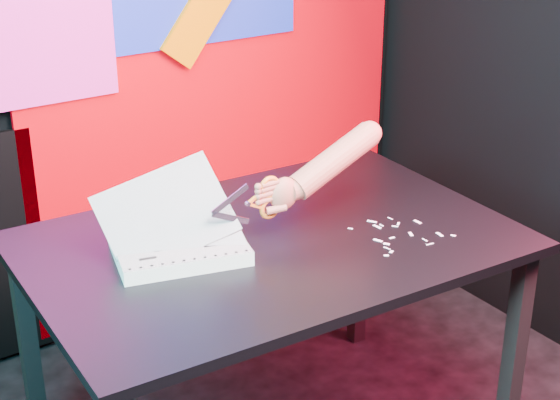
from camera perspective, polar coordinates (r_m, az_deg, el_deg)
room at (r=1.66m, az=1.55°, el=7.46°), size 3.01×3.01×2.71m
backdrop at (r=3.06m, az=-13.70°, el=6.69°), size 2.88×0.05×2.08m
work_table at (r=2.44m, az=-0.65°, el=-4.20°), size 1.38×0.95×0.75m
printout_stack at (r=2.32m, az=-6.75°, el=-3.07°), size 0.39×0.33×0.27m
scissors at (r=2.34m, az=-1.01°, el=0.07°), size 0.22×0.02×0.13m
hand_forearm at (r=2.43m, az=3.06°, el=2.31°), size 0.43×0.09×0.20m
paper_clippings at (r=2.46m, az=7.87°, el=-2.21°), size 0.25×0.22×0.00m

